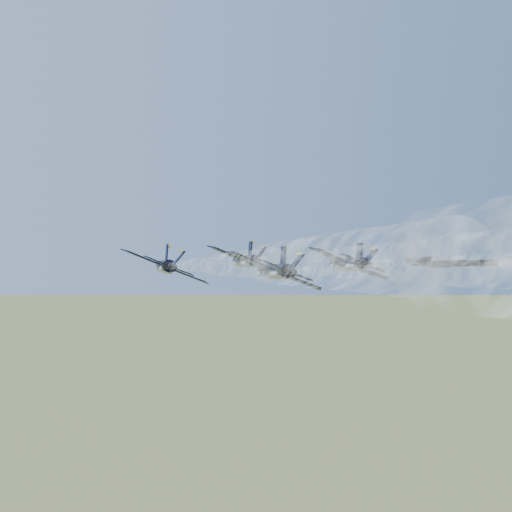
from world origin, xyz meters
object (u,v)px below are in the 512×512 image
object	(u,v)px
jet_right	(347,263)
jet_slot	(274,271)
jet_lead	(245,261)
jet_left	(165,266)

from	to	relation	value
jet_right	jet_slot	xyz separation A→B (m)	(-14.07, -9.45, 0.00)
jet_right	jet_slot	bearing A→B (deg)	-137.02
jet_lead	jet_slot	world-z (taller)	same
jet_left	jet_slot	xyz separation A→B (m)	(9.45, -12.17, 0.00)
jet_lead	jet_left	world-z (taller)	same
jet_left	jet_right	size ratio (longest dim) A/B	1.00
jet_lead	jet_right	world-z (taller)	same
jet_lead	jet_slot	bearing A→B (deg)	-91.45
jet_left	jet_lead	bearing A→B (deg)	41.63
jet_slot	jet_left	bearing A→B (deg)	136.91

